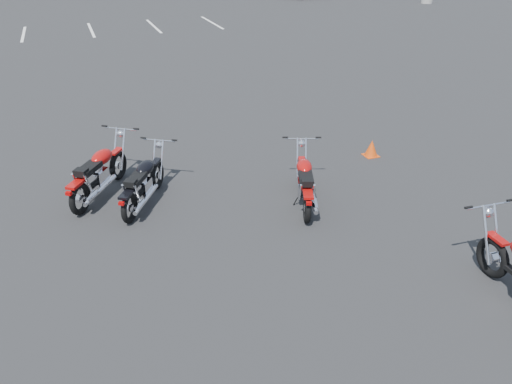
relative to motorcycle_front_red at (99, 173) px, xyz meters
name	(u,v)px	position (x,y,z in m)	size (l,w,h in m)	color
ground	(257,249)	(2.05, -2.62, -0.45)	(120.00, 120.00, 0.00)	black
motorcycle_front_red	(99,173)	(0.00, 0.00, 0.00)	(1.45, 1.86, 0.98)	black
motorcycle_second_black	(144,183)	(0.69, -0.60, -0.04)	(1.27, 1.73, 0.90)	black
motorcycle_third_red	(305,182)	(3.33, -1.56, -0.03)	(1.03, 1.84, 0.91)	black
training_cone_near	(371,148)	(5.57, -0.17, -0.27)	(0.30, 0.30, 0.36)	#D9430B
parking_line_stripes	(58,32)	(-0.45, 17.38, -0.44)	(15.12, 4.00, 0.01)	silver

